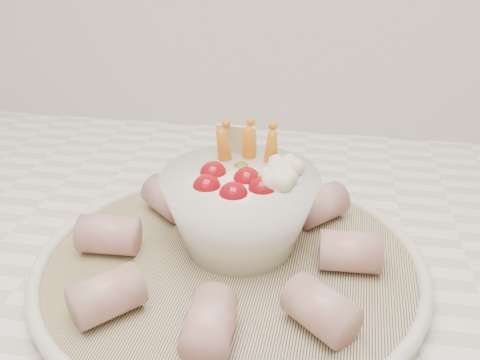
# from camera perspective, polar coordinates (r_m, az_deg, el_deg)

# --- Properties ---
(serving_platter) EXTENTS (0.36, 0.36, 0.02)m
(serving_platter) POSITION_cam_1_polar(r_m,az_deg,el_deg) (0.49, -1.03, -8.89)
(serving_platter) COLOR navy
(serving_platter) RESTS_ON kitchen_counter
(veggie_bowl) EXTENTS (0.14, 0.14, 0.11)m
(veggie_bowl) POSITION_cam_1_polar(r_m,az_deg,el_deg) (0.48, 0.12, -2.94)
(veggie_bowl) COLOR white
(veggie_bowl) RESTS_ON serving_platter
(cured_meat_rolls) EXTENTS (0.27, 0.28, 0.04)m
(cured_meat_rolls) POSITION_cam_1_polar(r_m,az_deg,el_deg) (0.48, -1.15, -6.71)
(cured_meat_rolls) COLOR #A84D54
(cured_meat_rolls) RESTS_ON serving_platter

